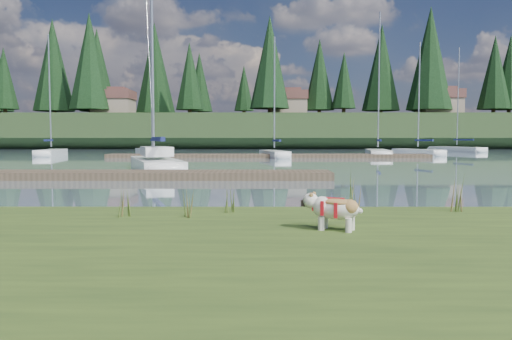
{
  "coord_description": "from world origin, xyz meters",
  "views": [
    {
      "loc": [
        1.12,
        -10.52,
        1.6
      ],
      "look_at": [
        1.1,
        -0.5,
        0.96
      ],
      "focal_mm": 35.0,
      "sensor_mm": 36.0,
      "label": 1
    }
  ],
  "objects": [
    {
      "name": "conifer_3",
      "position": [
        -10.0,
        72.0,
        11.74
      ],
      "size": [
        4.84,
        4.84,
        12.25
      ],
      "color": "#382619",
      "rests_on": "ridge"
    },
    {
      "name": "conifer_4",
      "position": [
        3.0,
        66.0,
        13.09
      ],
      "size": [
        6.16,
        6.16,
        15.1
      ],
      "color": "#382619",
      "rests_on": "ridge"
    },
    {
      "name": "dock_near",
      "position": [
        -4.0,
        9.0,
        0.15
      ],
      "size": [
        16.0,
        2.0,
        0.3
      ],
      "primitive_type": "cube",
      "color": "#4C3D2C",
      "rests_on": "ground"
    },
    {
      "name": "ground",
      "position": [
        0.0,
        30.0,
        0.0
      ],
      "size": [
        200.0,
        200.0,
        0.0
      ],
      "primitive_type": "plane",
      "color": "#778F9E",
      "rests_on": "ground"
    },
    {
      "name": "sailboat_main",
      "position": [
        -4.21,
        15.08,
        0.42
      ],
      "size": [
        4.6,
        9.38,
        13.29
      ],
      "rotation": [
        0.0,
        0.0,
        1.89
      ],
      "color": "white",
      "rests_on": "ground"
    },
    {
      "name": "sailboat_bg_1",
      "position": [
        -9.3,
        38.02,
        0.33
      ],
      "size": [
        5.11,
        8.35,
        12.55
      ],
      "rotation": [
        0.0,
        0.0,
        2.01
      ],
      "color": "white",
      "rests_on": "ground"
    },
    {
      "name": "dock_far",
      "position": [
        2.0,
        30.0,
        0.15
      ],
      "size": [
        26.0,
        2.2,
        0.3
      ],
      "primitive_type": "cube",
      "color": "#4C3D2C",
      "rests_on": "ground"
    },
    {
      "name": "house_2",
      "position": [
        30.0,
        69.0,
        7.31
      ],
      "size": [
        6.3,
        5.3,
        4.65
      ],
      "color": "gray",
      "rests_on": "ridge"
    },
    {
      "name": "conifer_2",
      "position": [
        -25.0,
        68.0,
        13.54
      ],
      "size": [
        6.6,
        6.6,
        16.05
      ],
      "color": "#382619",
      "rests_on": "ridge"
    },
    {
      "name": "house_1",
      "position": [
        6.0,
        71.0,
        7.31
      ],
      "size": [
        6.3,
        5.3,
        4.65
      ],
      "color": "gray",
      "rests_on": "ridge"
    },
    {
      "name": "ridge",
      "position": [
        0.0,
        73.0,
        2.5
      ],
      "size": [
        200.0,
        20.0,
        5.0
      ],
      "primitive_type": "cube",
      "color": "#1F3118",
      "rests_on": "ground"
    },
    {
      "name": "weed_5",
      "position": [
        4.51,
        -2.12,
        0.62
      ],
      "size": [
        0.17,
        0.14,
        0.64
      ],
      "color": "#475B23",
      "rests_on": "bank"
    },
    {
      "name": "weed_1",
      "position": [
        0.66,
        -2.29,
        0.58
      ],
      "size": [
        0.17,
        0.14,
        0.54
      ],
      "color": "#475B23",
      "rests_on": "bank"
    },
    {
      "name": "bulldog",
      "position": [
        2.17,
        -3.8,
        0.66
      ],
      "size": [
        0.83,
        0.56,
        0.49
      ],
      "rotation": [
        0.0,
        0.0,
        2.74
      ],
      "color": "silver",
      "rests_on": "bank"
    },
    {
      "name": "bank",
      "position": [
        0.0,
        -6.0,
        0.17
      ],
      "size": [
        60.0,
        9.0,
        0.35
      ],
      "primitive_type": "cube",
      "color": "#39501B",
      "rests_on": "ground"
    },
    {
      "name": "conifer_5",
      "position": [
        15.0,
        70.0,
        10.83
      ],
      "size": [
        3.96,
        3.96,
        10.35
      ],
      "color": "#382619",
      "rests_on": "ridge"
    },
    {
      "name": "mud_lip",
      "position": [
        0.0,
        -1.6,
        0.07
      ],
      "size": [
        60.0,
        0.5,
        0.14
      ],
      "primitive_type": "cube",
      "color": "#33281C",
      "rests_on": "ground"
    },
    {
      "name": "weed_2",
      "position": [
        2.79,
        -2.21,
        0.67
      ],
      "size": [
        0.17,
        0.14,
        0.77
      ],
      "color": "#475B23",
      "rests_on": "bank"
    },
    {
      "name": "weed_0",
      "position": [
        0.06,
        -2.71,
        0.6
      ],
      "size": [
        0.17,
        0.14,
        0.6
      ],
      "color": "#475B23",
      "rests_on": "bank"
    },
    {
      "name": "sailboat_bg_4",
      "position": [
        15.85,
        36.42,
        0.33
      ],
      "size": [
        3.62,
        7.14,
        10.53
      ],
      "rotation": [
        0.0,
        0.0,
        1.9
      ],
      "color": "white",
      "rests_on": "ground"
    },
    {
      "name": "house_0",
      "position": [
        -22.0,
        70.0,
        7.31
      ],
      "size": [
        6.3,
        5.3,
        4.65
      ],
      "color": "gray",
      "rests_on": "ridge"
    },
    {
      "name": "conifer_7",
      "position": [
        42.0,
        71.0,
        12.19
      ],
      "size": [
        5.28,
        5.28,
        13.2
      ],
      "color": "#382619",
      "rests_on": "ridge"
    },
    {
      "name": "sailboat_bg_5",
      "position": [
        24.23,
        48.66,
        0.32
      ],
      "size": [
        4.69,
        8.62,
        12.21
      ],
      "rotation": [
        0.0,
        0.0,
        1.94
      ],
      "color": "white",
      "rests_on": "ground"
    },
    {
      "name": "weed_4",
      "position": [
        2.59,
        -2.77,
        0.51
      ],
      "size": [
        0.17,
        0.14,
        0.37
      ],
      "color": "#475B23",
      "rests_on": "bank"
    },
    {
      "name": "conifer_6",
      "position": [
        28.0,
        68.0,
        13.99
      ],
      "size": [
        7.04,
        7.04,
        17.0
      ],
      "color": "#382619",
      "rests_on": "ridge"
    },
    {
      "name": "weed_3",
      "position": [
        -1.02,
        -2.7,
        0.58
      ],
      "size": [
        0.17,
        0.14,
        0.54
      ],
      "color": "#475B23",
      "rests_on": "bank"
    },
    {
      "name": "sailboat_bg_3",
      "position": [
        11.91,
        34.38,
        0.32
      ],
      "size": [
        3.0,
        8.86,
        12.7
      ],
      "rotation": [
        0.0,
        0.0,
        1.42
      ],
      "color": "white",
      "rests_on": "ground"
    },
    {
      "name": "conifer_1",
      "position": [
        -40.0,
        71.0,
        11.28
      ],
      "size": [
        4.4,
        4.4,
        11.3
      ],
      "color": "#382619",
      "rests_on": "ridge"
    },
    {
      "name": "sailboat_bg_0",
      "position": [
        -17.58,
        35.0,
        0.32
      ],
      "size": [
        2.68,
        7.65,
        10.94
      ],
      "rotation": [
        0.0,
        0.0,
        1.73
      ],
      "color": "white",
      "rests_on": "ground"
    },
    {
      "name": "sailboat_bg_2",
      "position": [
        2.39,
        30.76,
        0.33
      ],
      "size": [
        2.57,
        6.59,
        9.88
      ],
      "rotation": [
        0.0,
        0.0,
        1.78
      ],
      "color": "white",
      "rests_on": "ground"
    }
  ]
}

